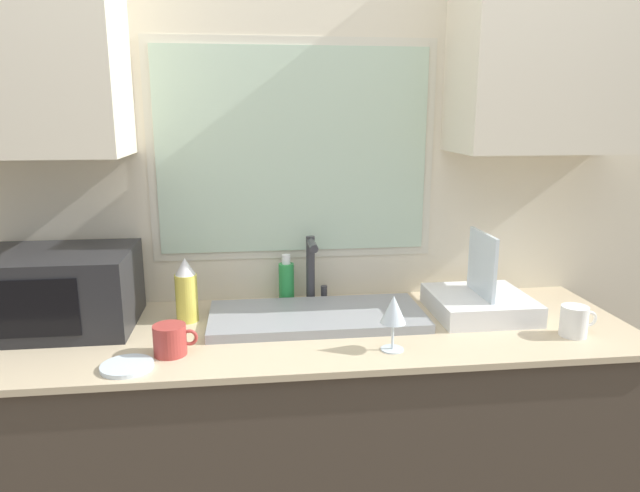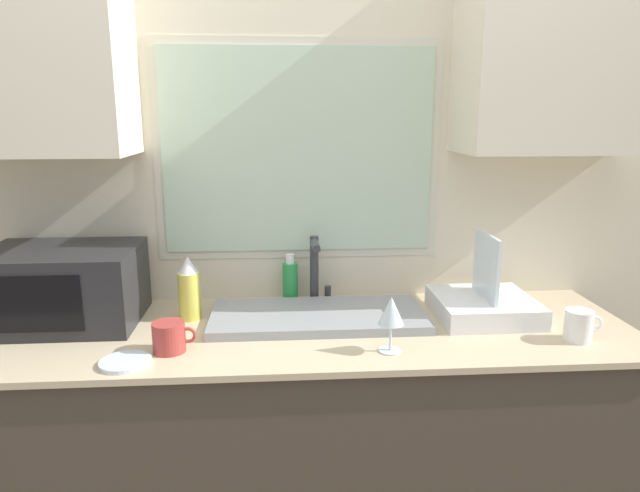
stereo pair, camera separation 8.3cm
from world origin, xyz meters
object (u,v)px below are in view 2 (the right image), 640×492
(dish_rack, at_px, (484,304))
(soap_bottle, at_px, (290,281))
(faucet, at_px, (316,266))
(wine_glass, at_px, (391,312))
(spray_bottle, at_px, (189,289))
(mug_near_sink, at_px, (169,337))
(microwave, at_px, (62,286))

(dish_rack, height_order, soap_bottle, dish_rack)
(faucet, height_order, wine_glass, faucet)
(spray_bottle, bearing_deg, mug_near_sink, -94.08)
(soap_bottle, bearing_deg, spray_bottle, -156.21)
(spray_bottle, height_order, wine_glass, spray_bottle)
(mug_near_sink, xyz_separation_m, wine_glass, (0.65, -0.05, 0.08))
(soap_bottle, distance_m, wine_glass, 0.55)
(soap_bottle, relative_size, mug_near_sink, 1.42)
(dish_rack, xyz_separation_m, soap_bottle, (-0.66, 0.21, 0.03))
(microwave, height_order, dish_rack, dish_rack)
(spray_bottle, bearing_deg, faucet, 16.39)
(dish_rack, bearing_deg, microwave, 178.00)
(dish_rack, bearing_deg, soap_bottle, 162.61)
(dish_rack, xyz_separation_m, mug_near_sink, (-1.02, -0.22, -0.00))
(dish_rack, bearing_deg, faucet, 162.06)
(microwave, bearing_deg, soap_bottle, 11.73)
(mug_near_sink, bearing_deg, microwave, 145.57)
(faucet, relative_size, mug_near_sink, 1.95)
(faucet, relative_size, spray_bottle, 1.14)
(mug_near_sink, bearing_deg, dish_rack, 12.12)
(spray_bottle, xyz_separation_m, soap_bottle, (0.34, 0.15, -0.03))
(faucet, height_order, microwave, microwave)
(microwave, xyz_separation_m, soap_bottle, (0.75, 0.16, -0.05))
(spray_bottle, height_order, soap_bottle, spray_bottle)
(dish_rack, height_order, wine_glass, dish_rack)
(dish_rack, bearing_deg, spray_bottle, 176.88)
(microwave, xyz_separation_m, wine_glass, (1.04, -0.31, -0.00))
(faucet, bearing_deg, dish_rack, -17.94)
(mug_near_sink, bearing_deg, spray_bottle, 85.92)
(faucet, xyz_separation_m, spray_bottle, (-0.44, -0.13, -0.04))
(spray_bottle, distance_m, soap_bottle, 0.38)
(microwave, distance_m, mug_near_sink, 0.48)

